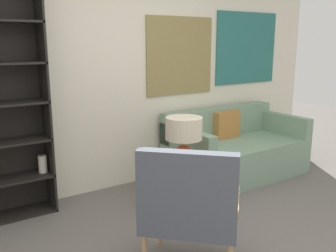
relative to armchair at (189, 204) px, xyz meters
The scene contains 5 objects.
wall_back 2.05m from the armchair, 82.18° to the left, with size 6.40×0.08×2.70m.
armchair is the anchor object (origin of this frame).
couch 2.25m from the armchair, 38.54° to the left, with size 1.68×0.91×0.80m.
side_table 1.16m from the armchair, 58.59° to the left, with size 0.54×0.54×0.51m.
table_lamp 1.12m from the armchair, 55.86° to the left, with size 0.35×0.35×0.43m.
Camera 1 is at (-1.62, -1.71, 1.63)m, focal length 40.00 mm.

